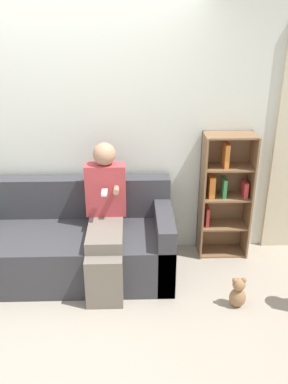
% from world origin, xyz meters
% --- Properties ---
extents(ground_plane, '(14.00, 14.00, 0.00)m').
position_xyz_m(ground_plane, '(0.00, 0.00, 0.00)').
color(ground_plane, '#9E9384').
extents(back_wall, '(10.00, 0.06, 2.55)m').
position_xyz_m(back_wall, '(0.00, 1.00, 1.27)').
color(back_wall, silver).
rests_on(back_wall, ground_plane).
extents(couch, '(2.16, 0.87, 0.86)m').
position_xyz_m(couch, '(-0.13, 0.53, 0.30)').
color(couch, '#38383D').
rests_on(couch, ground_plane).
extents(adult_seated, '(0.37, 0.80, 1.26)m').
position_xyz_m(adult_seated, '(0.34, 0.41, 0.65)').
color(adult_seated, '#70665B').
rests_on(adult_seated, ground_plane).
extents(bookshelf, '(0.49, 0.28, 1.28)m').
position_xyz_m(bookshelf, '(1.50, 0.85, 0.66)').
color(bookshelf, brown).
rests_on(bookshelf, ground_plane).
extents(teddy_bear, '(0.14, 0.12, 0.29)m').
position_xyz_m(teddy_bear, '(1.47, -0.05, 0.13)').
color(teddy_bear, '#936B47').
rests_on(teddy_bear, ground_plane).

